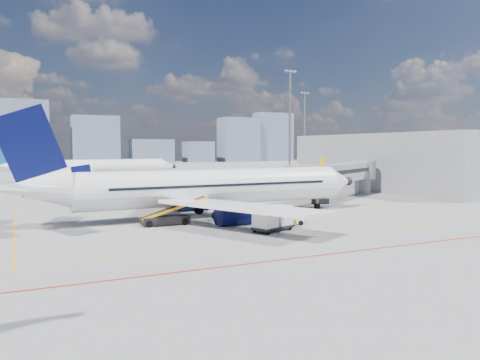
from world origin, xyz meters
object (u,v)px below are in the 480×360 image
object	(u,v)px
baggage_tug	(292,218)
cargo_dolly	(273,218)
belt_loader	(167,218)
ramp_worker	(295,220)
second_aircraft	(90,169)
main_aircraft	(201,188)

from	to	relation	value
baggage_tug	cargo_dolly	xyz separation A→B (m)	(-3.43, -2.29, 0.60)
baggage_tug	cargo_dolly	world-z (taller)	cargo_dolly
belt_loader	ramp_worker	bearing A→B (deg)	-31.86
cargo_dolly	belt_loader	bearing A→B (deg)	115.29
second_aircraft	ramp_worker	xyz separation A→B (m)	(10.13, -62.93, -2.47)
second_aircraft	belt_loader	distance (m)	56.01
second_aircraft	baggage_tug	world-z (taller)	second_aircraft
main_aircraft	ramp_worker	bearing A→B (deg)	-61.29
main_aircraft	cargo_dolly	xyz separation A→B (m)	(3.01, -10.42, -1.99)
second_aircraft	baggage_tug	xyz separation A→B (m)	(10.85, -61.09, -2.59)
baggage_tug	ramp_worker	distance (m)	1.98
main_aircraft	baggage_tug	bearing A→B (deg)	-52.76
second_aircraft	belt_loader	size ratio (longest dim) A/B	5.64
second_aircraft	belt_loader	xyz separation A→B (m)	(-0.30, -55.96, -2.53)
belt_loader	ramp_worker	xyz separation A→B (m)	(10.43, -6.97, 0.06)
cargo_dolly	ramp_worker	bearing A→B (deg)	-11.46
baggage_tug	main_aircraft	bearing A→B (deg)	148.32
cargo_dolly	ramp_worker	size ratio (longest dim) A/B	2.96
cargo_dolly	belt_loader	size ratio (longest dim) A/B	0.67
baggage_tug	ramp_worker	xyz separation A→B (m)	(-0.72, -1.84, 0.12)
belt_loader	ramp_worker	size ratio (longest dim) A/B	4.38
second_aircraft	cargo_dolly	world-z (taller)	second_aircraft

